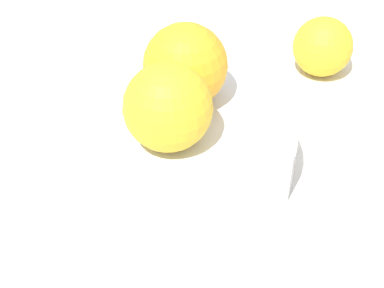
% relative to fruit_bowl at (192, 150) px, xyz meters
% --- Properties ---
extents(ground_plane, '(1.10, 1.10, 0.02)m').
position_rel_fruit_bowl_xyz_m(ground_plane, '(0.00, 0.00, -0.04)').
color(ground_plane, silver).
extents(fruit_bowl, '(0.18, 0.18, 0.06)m').
position_rel_fruit_bowl_xyz_m(fruit_bowl, '(0.00, 0.00, 0.00)').
color(fruit_bowl, silver).
rests_on(fruit_bowl, ground_plane).
extents(orange_in_bowl_0, '(0.07, 0.07, 0.07)m').
position_rel_fruit_bowl_xyz_m(orange_in_bowl_0, '(0.02, -0.02, 0.07)').
color(orange_in_bowl_0, '#F9A823').
rests_on(orange_in_bowl_0, fruit_bowl).
extents(orange_in_bowl_1, '(0.07, 0.07, 0.07)m').
position_rel_fruit_bowl_xyz_m(orange_in_bowl_1, '(-0.00, 0.03, 0.07)').
color(orange_in_bowl_1, yellow).
rests_on(orange_in_bowl_1, fruit_bowl).
extents(orange_loose_0, '(0.06, 0.06, 0.06)m').
position_rel_fruit_bowl_xyz_m(orange_loose_0, '(-0.02, -0.22, 0.00)').
color(orange_loose_0, yellow).
rests_on(orange_loose_0, ground_plane).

